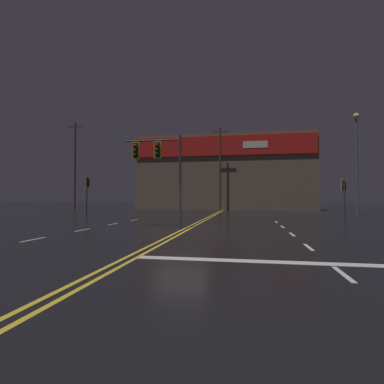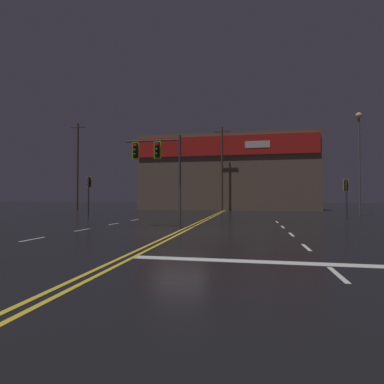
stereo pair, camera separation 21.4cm
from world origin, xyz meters
name	(u,v)px [view 1 (the left image)]	position (x,y,z in m)	size (l,w,h in m)	color
ground_plane	(181,232)	(0.00, 0.00, 0.00)	(200.00, 200.00, 0.00)	black
road_markings	(197,236)	(1.02, -1.23, 0.00)	(15.32, 60.00, 0.01)	gold
traffic_signal_median	(157,158)	(-1.83, 2.05, 3.89)	(3.31, 0.36, 5.16)	#38383D
traffic_signal_corner_northeast	(344,189)	(10.98, 12.01, 2.36)	(0.42, 0.36, 3.22)	#38383D
traffic_signal_corner_northwest	(87,187)	(-11.09, 10.91, 2.67)	(0.42, 0.36, 3.63)	#38383D
streetlight_near_left	(357,150)	(13.46, 16.44, 6.19)	(0.56, 0.56, 9.73)	#59595E
building_backdrop	(225,174)	(0.00, 31.06, 5.30)	(24.84, 10.23, 10.57)	brown
utility_pole_row	(225,164)	(0.42, 24.81, 6.09)	(46.42, 0.26, 12.45)	#4C3828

